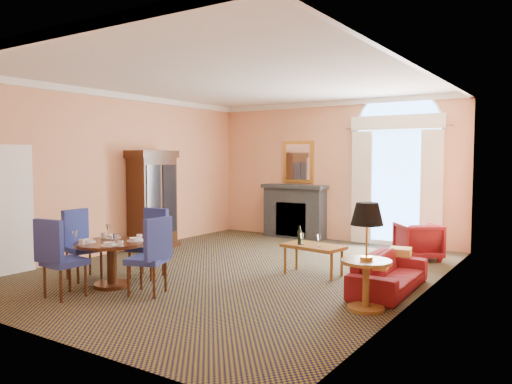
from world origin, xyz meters
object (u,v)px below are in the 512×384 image
Objects in this scene: coffee_table at (313,247)px; side_table at (367,242)px; armoire at (152,201)px; dining_table at (112,253)px; sofa at (389,273)px; armchair at (418,241)px.

side_table is (1.40, -1.30, 0.40)m from coffee_table.
dining_table is at bearing -55.86° from armoire.
sofa is 2.30× the size of armchair.
armoire is 1.18× the size of sofa.
dining_table is 5.54m from armchair.
armchair is at bearing 72.78° from coffee_table.
armchair is (3.24, 4.49, -0.16)m from dining_table.
dining_table is 4.05m from sofa.
coffee_table is at bearing 77.93° from sofa.
dining_table reaches higher than sofa.
armchair is (5.01, 1.88, -0.64)m from armoire.
armoire is at bearing 82.31° from sofa.
coffee_table reaches higher than sofa.
dining_table is 1.40× the size of armchair.
armchair is (-0.26, 2.46, 0.09)m from sofa.
side_table is at bearing -178.60° from sofa.
dining_table reaches higher than coffee_table.
coffee_table is at bearing 26.86° from armchair.
armchair is at bearing 4.76° from sofa.
armoire is at bearing 163.02° from side_table.
armoire is 2.70× the size of armchair.
armchair is 0.72× the size of coffee_table.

